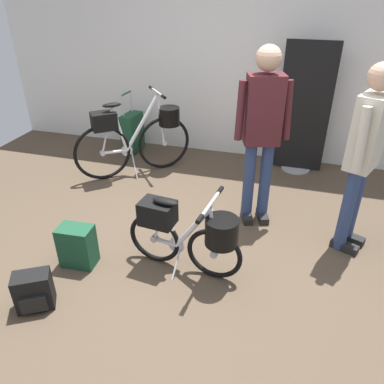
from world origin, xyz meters
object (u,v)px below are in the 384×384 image
object	(u,v)px
folding_bike_foreground	(189,232)
handbag_on_floor	(34,291)
floor_banner_stand	(303,117)
visitor_browsing	(262,128)
visitor_near_wall	(364,152)
backpack_on_floor	(78,246)
rolling_suitcase	(132,132)
display_bike_left	(137,135)

from	to	relation	value
folding_bike_foreground	handbag_on_floor	distance (m)	1.23
floor_banner_stand	visitor_browsing	xyz separation A→B (m)	(-0.36, -1.27, 0.27)
visitor_near_wall	backpack_on_floor	size ratio (longest dim) A/B	4.42
floor_banner_stand	visitor_near_wall	xyz separation A→B (m)	(0.49, -1.50, 0.23)
backpack_on_floor	rolling_suitcase	bearing A→B (deg)	102.99
display_bike_left	rolling_suitcase	size ratio (longest dim) A/B	1.38
floor_banner_stand	rolling_suitcase	world-z (taller)	floor_banner_stand
floor_banner_stand	backpack_on_floor	bearing A→B (deg)	-125.21
visitor_near_wall	backpack_on_floor	xyz separation A→B (m)	(-2.19, -0.92, -0.75)
backpack_on_floor	visitor_browsing	bearing A→B (deg)	40.43
folding_bike_foreground	visitor_near_wall	distance (m)	1.56
rolling_suitcase	display_bike_left	bearing A→B (deg)	-60.05
visitor_browsing	rolling_suitcase	distance (m)	2.36
folding_bike_foreground	visitor_browsing	distance (m)	1.20
backpack_on_floor	floor_banner_stand	bearing A→B (deg)	54.79
visitor_browsing	rolling_suitcase	bearing A→B (deg)	146.79
folding_bike_foreground	handbag_on_floor	world-z (taller)	folding_bike_foreground
folding_bike_foreground	backpack_on_floor	size ratio (longest dim) A/B	2.71
folding_bike_foreground	visitor_browsing	size ratio (longest dim) A/B	0.59
backpack_on_floor	handbag_on_floor	xyz separation A→B (m)	(-0.05, -0.53, -0.03)
folding_bike_foreground	rolling_suitcase	bearing A→B (deg)	123.83
folding_bike_foreground	handbag_on_floor	xyz separation A→B (m)	(-0.98, -0.71, -0.24)
visitor_browsing	rolling_suitcase	size ratio (longest dim) A/B	2.02
visitor_near_wall	visitor_browsing	bearing A→B (deg)	165.25
rolling_suitcase	visitor_near_wall	bearing A→B (deg)	-28.05
rolling_suitcase	handbag_on_floor	world-z (taller)	rolling_suitcase
floor_banner_stand	backpack_on_floor	size ratio (longest dim) A/B	4.25
rolling_suitcase	handbag_on_floor	bearing A→B (deg)	-80.32
display_bike_left	backpack_on_floor	xyz separation A→B (m)	(0.20, -1.77, -0.32)
visitor_near_wall	rolling_suitcase	world-z (taller)	visitor_near_wall
folding_bike_foreground	handbag_on_floor	size ratio (longest dim) A/B	3.23
display_bike_left	backpack_on_floor	size ratio (longest dim) A/B	3.11
folding_bike_foreground	display_bike_left	world-z (taller)	display_bike_left
visitor_near_wall	handbag_on_floor	size ratio (longest dim) A/B	5.26
display_bike_left	visitor_near_wall	size ratio (longest dim) A/B	0.70
handbag_on_floor	visitor_browsing	bearing A→B (deg)	50.21
display_bike_left	rolling_suitcase	bearing A→B (deg)	119.95
display_bike_left	backpack_on_floor	world-z (taller)	display_bike_left
folding_bike_foreground	rolling_suitcase	world-z (taller)	rolling_suitcase
backpack_on_floor	handbag_on_floor	bearing A→B (deg)	-95.63
folding_bike_foreground	display_bike_left	distance (m)	1.95
handbag_on_floor	rolling_suitcase	bearing A→B (deg)	99.68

